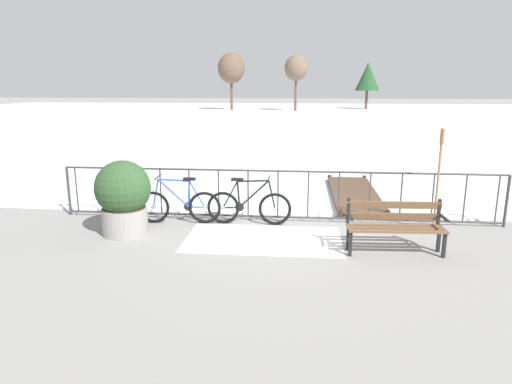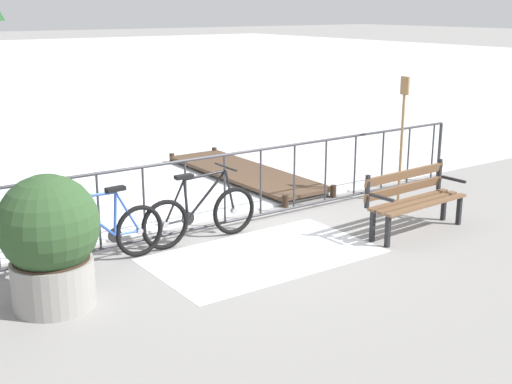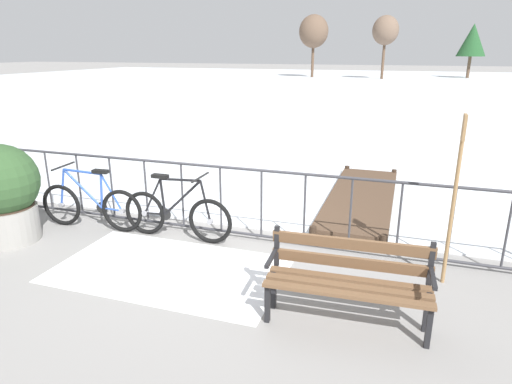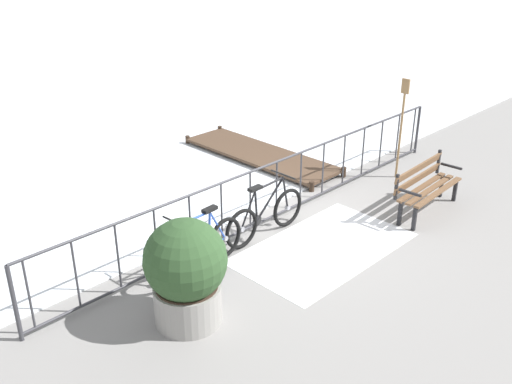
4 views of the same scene
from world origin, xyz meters
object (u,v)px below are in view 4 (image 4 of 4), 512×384
Objects in this scene: bicycle_near_railing at (265,216)px; park_bench at (425,184)px; bicycle_second at (200,249)px; planter_with_shrub at (186,271)px; oar_upright at (402,122)px.

bicycle_near_railing is 1.05× the size of park_bench.
planter_with_shrub reaches higher than bicycle_second.
park_bench is at bearing -5.67° from planter_with_shrub.
oar_upright is at bearing -1.07° from bicycle_second.
park_bench is 1.64m from oar_upright.
park_bench is 1.15× the size of planter_with_shrub.
bicycle_near_railing is at bearing 153.20° from park_bench.
bicycle_second is at bearing 42.29° from planter_with_shrub.
bicycle_near_railing is at bearing 20.27° from planter_with_shrub.
oar_upright is at bearing 6.58° from planter_with_shrub.
bicycle_second is 4.22m from park_bench.
bicycle_near_railing is 1.00× the size of bicycle_second.
oar_upright reaches higher than bicycle_near_railing.
bicycle_second is 0.86× the size of oar_upright.
bicycle_near_railing is 3.68m from oar_upright.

